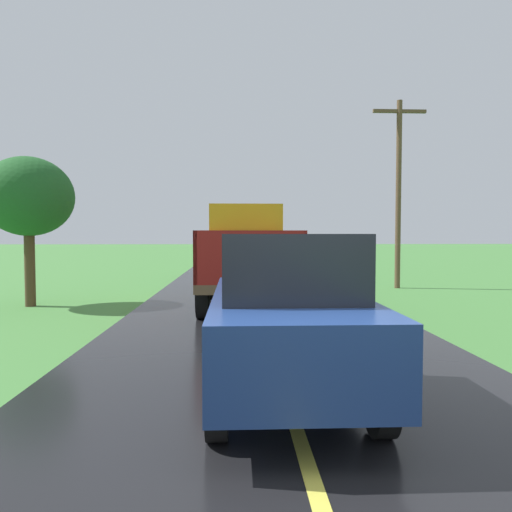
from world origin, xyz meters
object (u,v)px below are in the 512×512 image
Objects in this scene: banana_truck_far at (247,245)px; roadside_tree_near_left at (28,197)px; utility_pole_roadside at (398,187)px; following_car at (286,312)px; banana_truck_near at (246,254)px.

banana_truck_far is 13.60m from roadside_tree_near_left.
banana_truck_far is 0.84× the size of utility_pole_roadside.
following_car is at bearing -114.97° from utility_pole_roadside.
utility_pole_roadside is 13.22m from following_car.
banana_truck_near is 7.54m from following_car.
banana_truck_far is 1.42× the size of following_car.
following_car is (-5.46, -11.73, -2.70)m from utility_pole_roadside.
banana_truck_far is 19.66m from following_car.
roadside_tree_near_left is 1.01× the size of following_car.
banana_truck_near is at bearing -91.55° from banana_truck_far.
utility_pole_roadside is (5.45, -7.92, 2.31)m from banana_truck_far.
utility_pole_roadside is (5.78, 4.21, 2.30)m from banana_truck_near.
utility_pole_roadside reaches higher than banana_truck_far.
utility_pole_roadside is at bearing 18.72° from roadside_tree_near_left.
banana_truck_near is at bearing 92.39° from following_car.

